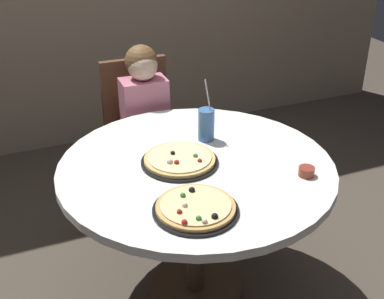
# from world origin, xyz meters

# --- Properties ---
(ground_plane) EXTENTS (8.00, 8.00, 0.00)m
(ground_plane) POSITION_xyz_m (0.00, 0.00, 0.00)
(ground_plane) COLOR #4C4238
(dining_table) EXTENTS (1.25, 1.25, 0.75)m
(dining_table) POSITION_xyz_m (0.00, 0.00, 0.66)
(dining_table) COLOR white
(dining_table) RESTS_ON ground_plane
(chair_wooden) EXTENTS (0.41, 0.41, 0.95)m
(chair_wooden) POSITION_xyz_m (0.00, 0.88, 0.53)
(chair_wooden) COLOR brown
(chair_wooden) RESTS_ON ground_plane
(diner_child) EXTENTS (0.26, 0.41, 1.08)m
(diner_child) POSITION_xyz_m (-0.00, 0.70, 0.48)
(diner_child) COLOR #3F4766
(diner_child) RESTS_ON ground_plane
(pizza_veggie) EXTENTS (0.35, 0.35, 0.05)m
(pizza_veggie) POSITION_xyz_m (-0.07, 0.04, 0.77)
(pizza_veggie) COLOR black
(pizza_veggie) RESTS_ON dining_table
(pizza_cheese) EXTENTS (0.34, 0.34, 0.05)m
(pizza_cheese) POSITION_xyz_m (-0.15, -0.34, 0.77)
(pizza_cheese) COLOR black
(pizza_cheese) RESTS_ON dining_table
(soda_cup) EXTENTS (0.08, 0.08, 0.31)m
(soda_cup) POSITION_xyz_m (0.14, 0.21, 0.83)
(soda_cup) COLOR #3F72B2
(soda_cup) RESTS_ON dining_table
(sauce_bowl) EXTENTS (0.07, 0.07, 0.04)m
(sauce_bowl) POSITION_xyz_m (0.40, -0.27, 0.77)
(sauce_bowl) COLOR brown
(sauce_bowl) RESTS_ON dining_table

